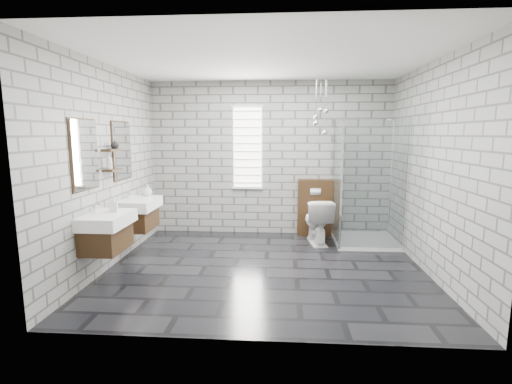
# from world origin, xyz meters

# --- Properties ---
(floor) EXTENTS (4.20, 3.60, 0.02)m
(floor) POSITION_xyz_m (0.00, 0.00, -0.01)
(floor) COLOR black
(floor) RESTS_ON ground
(ceiling) EXTENTS (4.20, 3.60, 0.02)m
(ceiling) POSITION_xyz_m (0.00, 0.00, 2.71)
(ceiling) COLOR white
(ceiling) RESTS_ON wall_back
(wall_back) EXTENTS (4.20, 0.02, 2.70)m
(wall_back) POSITION_xyz_m (0.00, 1.81, 1.35)
(wall_back) COLOR #989893
(wall_back) RESTS_ON floor
(wall_front) EXTENTS (4.20, 0.02, 2.70)m
(wall_front) POSITION_xyz_m (0.00, -1.81, 1.35)
(wall_front) COLOR #989893
(wall_front) RESTS_ON floor
(wall_left) EXTENTS (0.02, 3.60, 2.70)m
(wall_left) POSITION_xyz_m (-2.11, 0.00, 1.35)
(wall_left) COLOR #989893
(wall_left) RESTS_ON floor
(wall_right) EXTENTS (0.02, 3.60, 2.70)m
(wall_right) POSITION_xyz_m (2.11, 0.00, 1.35)
(wall_right) COLOR #989893
(wall_right) RESTS_ON floor
(vanity_left) EXTENTS (0.47, 0.70, 1.57)m
(vanity_left) POSITION_xyz_m (-1.91, -0.61, 0.76)
(vanity_left) COLOR #3A2512
(vanity_left) RESTS_ON wall_left
(vanity_right) EXTENTS (0.47, 0.70, 1.57)m
(vanity_right) POSITION_xyz_m (-1.91, 0.41, 0.76)
(vanity_right) COLOR #3A2512
(vanity_right) RESTS_ON wall_left
(shelf_lower) EXTENTS (0.14, 0.30, 0.03)m
(shelf_lower) POSITION_xyz_m (-2.03, -0.05, 1.32)
(shelf_lower) COLOR #3A2512
(shelf_lower) RESTS_ON wall_left
(shelf_upper) EXTENTS (0.14, 0.30, 0.03)m
(shelf_upper) POSITION_xyz_m (-2.03, -0.05, 1.58)
(shelf_upper) COLOR #3A2512
(shelf_upper) RESTS_ON wall_left
(window) EXTENTS (0.56, 0.05, 1.48)m
(window) POSITION_xyz_m (-0.40, 1.78, 1.55)
(window) COLOR white
(window) RESTS_ON wall_back
(cistern_panel) EXTENTS (0.60, 0.20, 1.00)m
(cistern_panel) POSITION_xyz_m (0.80, 1.70, 0.50)
(cistern_panel) COLOR #3A2512
(cistern_panel) RESTS_ON floor
(flush_plate) EXTENTS (0.18, 0.01, 0.12)m
(flush_plate) POSITION_xyz_m (0.80, 1.60, 0.80)
(flush_plate) COLOR silver
(flush_plate) RESTS_ON cistern_panel
(shower_enclosure) EXTENTS (1.00, 1.00, 2.03)m
(shower_enclosure) POSITION_xyz_m (1.50, 1.18, 0.50)
(shower_enclosure) COLOR white
(shower_enclosure) RESTS_ON floor
(pendant_cluster) EXTENTS (0.26, 0.23, 0.94)m
(pendant_cluster) POSITION_xyz_m (0.83, 1.36, 2.04)
(pendant_cluster) COLOR silver
(pendant_cluster) RESTS_ON ceiling
(toilet) EXTENTS (0.51, 0.78, 0.74)m
(toilet) POSITION_xyz_m (0.80, 1.22, 0.37)
(toilet) COLOR white
(toilet) RESTS_ON floor
(soap_bottle_a) EXTENTS (0.11, 0.11, 0.19)m
(soap_bottle_a) POSITION_xyz_m (-1.83, -0.49, 0.95)
(soap_bottle_a) COLOR #B2B2B2
(soap_bottle_a) RESTS_ON vanity_left
(soap_bottle_b) EXTENTS (0.18, 0.18, 0.17)m
(soap_bottle_b) POSITION_xyz_m (-1.84, 0.68, 0.94)
(soap_bottle_b) COLOR #B2B2B2
(soap_bottle_b) RESTS_ON vanity_right
(soap_bottle_c) EXTENTS (0.09, 0.10, 0.21)m
(soap_bottle_c) POSITION_xyz_m (-2.02, -0.15, 1.44)
(soap_bottle_c) COLOR #B2B2B2
(soap_bottle_c) RESTS_ON shelf_lower
(vase) EXTENTS (0.13, 0.13, 0.11)m
(vase) POSITION_xyz_m (-2.02, 0.05, 1.65)
(vase) COLOR #B2B2B2
(vase) RESTS_ON shelf_upper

